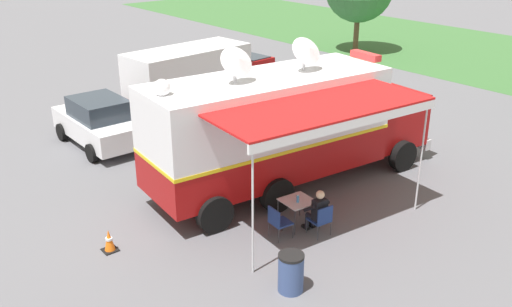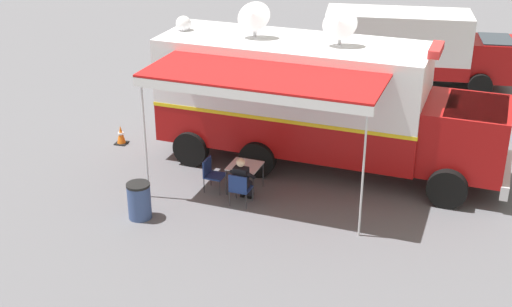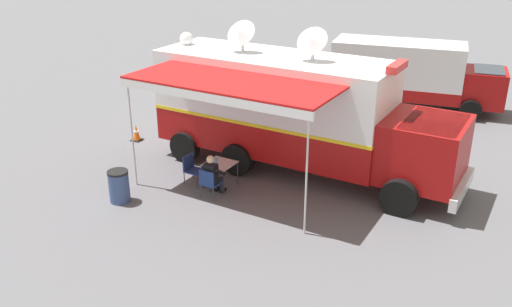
% 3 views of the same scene
% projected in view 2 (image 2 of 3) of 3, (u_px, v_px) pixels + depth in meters
% --- Properties ---
extents(ground_plane, '(100.00, 100.00, 0.00)m').
position_uv_depth(ground_plane, '(290.00, 160.00, 19.56)').
color(ground_plane, '#5B5B60').
extents(lot_stripe, '(0.55, 4.79, 0.01)m').
position_uv_depth(lot_stripe, '(395.00, 133.00, 21.42)').
color(lot_stripe, silver).
rests_on(lot_stripe, ground).
extents(command_truck, '(5.36, 9.67, 4.53)m').
position_uv_depth(command_truck, '(318.00, 100.00, 18.49)').
color(command_truck, '#9E0F0F').
rests_on(command_truck, ground).
extents(folding_table, '(0.87, 0.87, 0.73)m').
position_uv_depth(folding_table, '(245.00, 167.00, 17.59)').
color(folding_table, silver).
rests_on(folding_table, ground).
extents(water_bottle, '(0.07, 0.07, 0.22)m').
position_uv_depth(water_bottle, '(241.00, 162.00, 17.48)').
color(water_bottle, '#4C99D8').
rests_on(water_bottle, folding_table).
extents(folding_chair_at_table, '(0.52, 0.52, 0.87)m').
position_uv_depth(folding_chair_at_table, '(240.00, 187.00, 16.93)').
color(folding_chair_at_table, navy).
rests_on(folding_chair_at_table, ground).
extents(folding_chair_beside_table, '(0.52, 0.52, 0.87)m').
position_uv_depth(folding_chair_beside_table, '(211.00, 172.00, 17.70)').
color(folding_chair_beside_table, navy).
rests_on(folding_chair_beside_table, ground).
extents(seated_responder, '(0.69, 0.59, 1.25)m').
position_uv_depth(seated_responder, '(242.00, 179.00, 17.04)').
color(seated_responder, black).
rests_on(seated_responder, ground).
extents(trash_bin, '(0.57, 0.57, 0.91)m').
position_uv_depth(trash_bin, '(139.00, 201.00, 16.41)').
color(trash_bin, '#384C7F').
rests_on(trash_bin, ground).
extents(traffic_cone, '(0.36, 0.36, 0.58)m').
position_uv_depth(traffic_cone, '(121.00, 135.00, 20.53)').
color(traffic_cone, black).
rests_on(traffic_cone, ground).
extents(support_truck, '(2.86, 6.97, 2.70)m').
position_uv_depth(support_truck, '(411.00, 48.00, 25.18)').
color(support_truck, white).
rests_on(support_truck, ground).
extents(car_behind_truck, '(4.21, 2.04, 1.76)m').
position_uv_depth(car_behind_truck, '(269.00, 60.00, 25.52)').
color(car_behind_truck, silver).
rests_on(car_behind_truck, ground).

